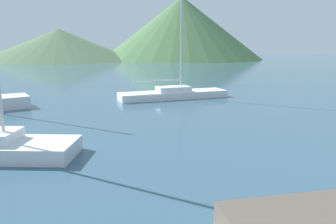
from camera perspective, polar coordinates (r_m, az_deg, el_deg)
The scene contains 3 objects.
sailboat_middle at distance 25.20m, azimuth 0.95°, elevation 3.33°, with size 8.55×2.85×11.18m.
hill_central at distance 89.78m, azimuth -18.36°, elevation 11.06°, with size 38.62×38.62×7.88m.
hill_east at distance 93.77m, azimuth 2.39°, elevation 14.37°, with size 44.41×44.41×16.84m.
Camera 1 is at (-2.82, 0.47, 4.10)m, focal length 35.00 mm.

